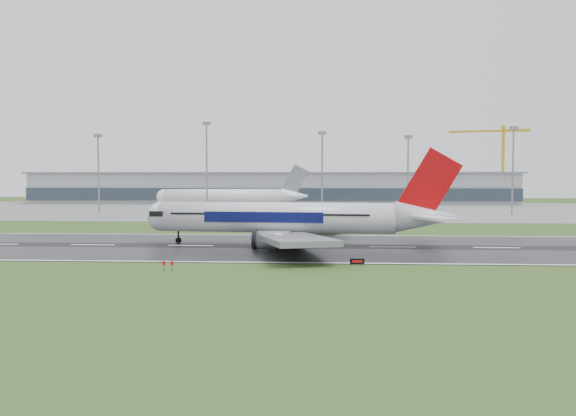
{
  "coord_description": "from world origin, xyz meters",
  "views": [
    {
      "loc": [
        26.42,
        -115.27,
        14.05
      ],
      "look_at": [
        18.79,
        12.0,
        7.0
      ],
      "focal_mm": 36.69,
      "sensor_mm": 36.0,
      "label": 1
    }
  ],
  "objects": [
    {
      "name": "floodmast_5",
      "position": [
        94.22,
        100.0,
        15.21
      ],
      "size": [
        0.64,
        0.64,
        30.42
      ],
      "primitive_type": "cylinder",
      "color": "gray",
      "rests_on": "ground"
    },
    {
      "name": "apron",
      "position": [
        0.0,
        125.0,
        0.04
      ],
      "size": [
        400.0,
        130.0,
        0.08
      ],
      "primitive_type": "cube",
      "color": "slate",
      "rests_on": "ground"
    },
    {
      "name": "floodmast_4",
      "position": [
        57.01,
        100.0,
        13.71
      ],
      "size": [
        0.64,
        0.64,
        27.42
      ],
      "primitive_type": "cylinder",
      "color": "gray",
      "rests_on": "ground"
    },
    {
      "name": "floodmast_1",
      "position": [
        -57.46,
        100.0,
        14.15
      ],
      "size": [
        0.64,
        0.64,
        28.3
      ],
      "primitive_type": "cylinder",
      "color": "gray",
      "rests_on": "ground"
    },
    {
      "name": "ground",
      "position": [
        0.0,
        0.0,
        0.0
      ],
      "size": [
        520.0,
        520.0,
        0.0
      ],
      "primitive_type": "plane",
      "color": "#2A471A",
      "rests_on": "ground"
    },
    {
      "name": "runway",
      "position": [
        0.0,
        0.0,
        0.05
      ],
      "size": [
        400.0,
        45.0,
        0.1
      ],
      "primitive_type": "cube",
      "color": "black",
      "rests_on": "ground"
    },
    {
      "name": "floodmast_2",
      "position": [
        -16.56,
        100.0,
        16.32
      ],
      "size": [
        0.64,
        0.64,
        32.63
      ],
      "primitive_type": "cylinder",
      "color": "gray",
      "rests_on": "ground"
    },
    {
      "name": "terminal",
      "position": [
        0.0,
        185.0,
        7.5
      ],
      "size": [
        240.0,
        36.0,
        15.0
      ],
      "primitive_type": "cube",
      "color": "#93979E",
      "rests_on": "ground"
    },
    {
      "name": "parked_airliner",
      "position": [
        -10.23,
        114.46,
        8.96
      ],
      "size": [
        67.31,
        63.71,
        17.76
      ],
      "primitive_type": null,
      "rotation": [
        0.0,
        0.0,
        0.13
      ],
      "color": "silver",
      "rests_on": "apron"
    },
    {
      "name": "floodmast_3",
      "position": [
        25.99,
        100.0,
        14.47
      ],
      "size": [
        0.64,
        0.64,
        28.95
      ],
      "primitive_type": "cylinder",
      "color": "gray",
      "rests_on": "ground"
    },
    {
      "name": "runway_sign",
      "position": [
        31.78,
        -23.19,
        0.52
      ],
      "size": [
        2.31,
        0.45,
        1.04
      ],
      "primitive_type": null,
      "rotation": [
        0.0,
        0.0,
        -0.08
      ],
      "color": "black",
      "rests_on": "ground"
    },
    {
      "name": "tower_crane",
      "position": [
        120.54,
        200.0,
        20.25
      ],
      "size": [
        39.87,
        12.78,
        40.51
      ],
      "primitive_type": null,
      "rotation": [
        0.0,
        0.0,
        -0.26
      ],
      "color": "gold",
      "rests_on": "ground"
    },
    {
      "name": "main_airliner",
      "position": [
        21.26,
        2.48,
        9.36
      ],
      "size": [
        67.48,
        64.75,
        18.53
      ],
      "primitive_type": null,
      "rotation": [
        0.0,
        0.0,
        -0.08
      ],
      "color": "silver",
      "rests_on": "runway"
    }
  ]
}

